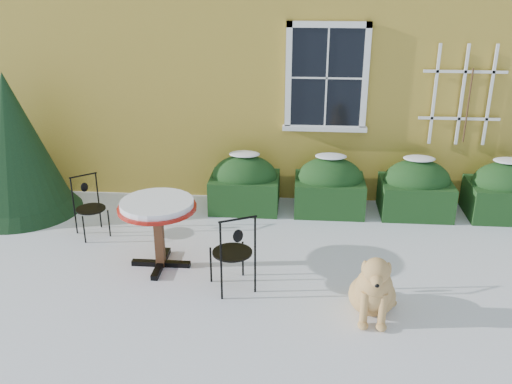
# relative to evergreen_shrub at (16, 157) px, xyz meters

# --- Properties ---
(ground) EXTENTS (80.00, 80.00, 0.00)m
(ground) POSITION_rel_evergreen_shrub_xyz_m (3.71, -2.18, -0.86)
(ground) COLOR white
(ground) RESTS_ON ground
(hedge_row) EXTENTS (4.95, 0.80, 0.91)m
(hedge_row) POSITION_rel_evergreen_shrub_xyz_m (5.36, 0.37, -0.46)
(hedge_row) COLOR #143313
(hedge_row) RESTS_ON ground
(evergreen_shrub) EXTENTS (1.77, 1.77, 2.14)m
(evergreen_shrub) POSITION_rel_evergreen_shrub_xyz_m (0.00, 0.00, 0.00)
(evergreen_shrub) COLOR black
(evergreen_shrub) RESTS_ON ground
(bistro_table) EXTENTS (0.96, 0.96, 0.89)m
(bistro_table) POSITION_rel_evergreen_shrub_xyz_m (2.54, -1.55, -0.12)
(bistro_table) COLOR black
(bistro_table) RESTS_ON ground
(patio_chair_near) EXTENTS (0.58, 0.58, 0.98)m
(patio_chair_near) POSITION_rel_evergreen_shrub_xyz_m (3.52, -2.02, -0.37)
(patio_chair_near) COLOR black
(patio_chair_near) RESTS_ON ground
(patio_chair_far) EXTENTS (0.53, 0.53, 0.85)m
(patio_chair_far) POSITION_rel_evergreen_shrub_xyz_m (1.35, -0.73, -0.44)
(patio_chair_far) COLOR black
(patio_chair_far) RESTS_ON ground
(dog) EXTENTS (0.57, 0.90, 0.82)m
(dog) POSITION_rel_evergreen_shrub_xyz_m (5.08, -2.46, -0.53)
(dog) COLOR tan
(dog) RESTS_ON ground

